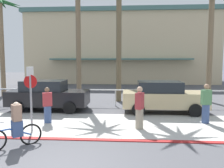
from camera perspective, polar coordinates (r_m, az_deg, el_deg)
ground_plane at (r=16.08m, az=-2.74°, el=-4.32°), size 80.00×80.00×0.00m
sidewalk_strip at (r=10.47m, az=-6.53°, el=-9.71°), size 44.00×4.00×0.02m
curb_paint at (r=8.60m, az=-9.03°, el=-13.15°), size 44.00×0.24×0.03m
building_backdrop at (r=33.69m, az=2.45°, el=8.66°), size 24.10×13.23×9.10m
rail_fence at (r=14.48m, az=-3.46°, el=-2.08°), size 24.17×0.08×1.04m
stop_sign_bike_lane at (r=9.62m, az=-19.24°, el=-1.23°), size 0.52×0.56×2.56m
palm_tree_2 at (r=20.52m, az=-25.35°, el=12.97°), size 2.94×3.48×7.55m
palm_tree_3 at (r=17.87m, az=-8.55°, el=19.46°), size 3.16×3.19×9.63m
palm_tree_5 at (r=17.26m, az=23.03°, el=15.13°), size 2.86×3.03×7.70m
car_black_1 at (r=13.63m, az=-15.42°, el=-2.60°), size 4.40×2.02×1.69m
car_tan_2 at (r=12.83m, az=12.32°, el=-3.03°), size 4.40×2.02×1.69m
cyclist_blue_0 at (r=8.21m, az=-22.50°, el=-9.47°), size 1.45×1.20×1.50m
pedestrian_0 at (r=9.58m, az=6.73°, el=-6.20°), size 0.42×0.47×1.75m
pedestrian_1 at (r=11.18m, az=21.95°, el=-4.82°), size 0.43×0.36×1.77m
pedestrian_2 at (r=10.87m, az=-15.47°, el=-5.36°), size 0.47×0.42×1.61m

